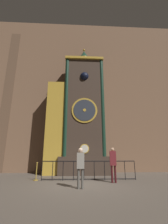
{
  "coord_description": "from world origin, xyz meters",
  "views": [
    {
      "loc": [
        -0.28,
        -8.03,
        1.54
      ],
      "look_at": [
        0.34,
        3.95,
        4.84
      ],
      "focal_mm": 24.0,
      "sensor_mm": 36.0,
      "label": 1
    }
  ],
  "objects": [
    {
      "name": "ground_plane",
      "position": [
        0.0,
        0.0,
        0.0
      ],
      "size": [
        28.0,
        28.0,
        0.0
      ],
      "primitive_type": "plane",
      "color": "brown"
    },
    {
      "name": "cathedral_back_wall",
      "position": [
        -0.09,
        5.22,
        7.45
      ],
      "size": [
        24.0,
        0.32,
        14.92
      ],
      "color": "#846047",
      "rests_on": "ground_plane"
    },
    {
      "name": "visitor_far",
      "position": [
        1.78,
        0.6,
        1.1
      ],
      "size": [
        0.36,
        0.26,
        1.84
      ],
      "rotation": [
        0.0,
        0.0,
        -0.12
      ],
      "color": "#461518",
      "rests_on": "ground_plane"
    },
    {
      "name": "railing_fence",
      "position": [
        0.51,
        1.46,
        0.6
      ],
      "size": [
        5.6,
        0.05,
        1.09
      ],
      "color": "black",
      "rests_on": "ground_plane"
    },
    {
      "name": "clock_tower",
      "position": [
        -0.13,
        3.93,
        4.62
      ],
      "size": [
        4.91,
        1.8,
        10.98
      ],
      "color": "#423328",
      "rests_on": "ground_plane"
    },
    {
      "name": "visitor_near",
      "position": [
        -0.07,
        -0.71,
        1.08
      ],
      "size": [
        0.35,
        0.23,
        1.77
      ],
      "rotation": [
        0.0,
        0.0,
        0.04
      ],
      "color": "#58554F",
      "rests_on": "ground_plane"
    },
    {
      "name": "stanchion_post",
      "position": [
        -2.6,
        1.55,
        0.33
      ],
      "size": [
        0.28,
        0.28,
        1.02
      ],
      "color": "#B28E33",
      "rests_on": "ground_plane"
    }
  ]
}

